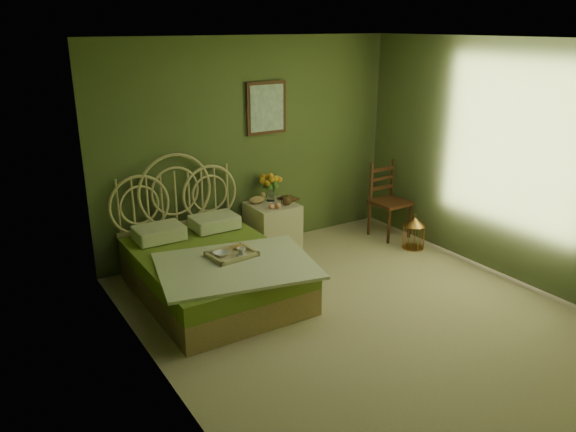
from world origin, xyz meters
TOP-DOWN VIEW (x-y plane):
  - floor at (0.00, 0.00)m, footprint 4.50×4.50m
  - ceiling at (0.00, 0.00)m, footprint 4.50×4.50m
  - wall_back at (0.00, 2.25)m, footprint 4.00×0.00m
  - wall_left at (-2.00, 0.00)m, footprint 0.00×4.50m
  - wall_right at (2.00, 0.00)m, footprint 0.00×4.50m
  - wall_art at (0.21, 2.22)m, footprint 0.54×0.04m
  - bed at (-1.04, 1.25)m, footprint 1.70×2.15m
  - nightstand at (0.12, 1.95)m, footprint 0.56×0.56m
  - chair at (1.70, 1.62)m, footprint 0.46×0.46m
  - birdcage at (1.68, 1.05)m, footprint 0.27×0.27m
  - book_lower at (0.29, 1.96)m, footprint 0.23×0.27m
  - book_upper at (0.29, 1.96)m, footprint 0.17×0.22m
  - cereal_bowl at (-1.03, 1.03)m, footprint 0.17×0.17m
  - coffee_cup at (-0.85, 0.92)m, footprint 0.10×0.10m

SIDE VIEW (x-z plane):
  - floor at x=0.00m, z-range 0.00..0.00m
  - birdcage at x=1.68m, z-range 0.00..0.41m
  - bed at x=-1.04m, z-range -0.37..0.96m
  - nightstand at x=0.12m, z-range -0.15..0.89m
  - cereal_bowl at x=-1.03m, z-range 0.51..0.55m
  - coffee_cup at x=-0.85m, z-range 0.51..0.60m
  - chair at x=1.70m, z-range 0.05..1.06m
  - book_lower at x=0.29m, z-range 0.61..0.64m
  - book_upper at x=0.29m, z-range 0.64..0.65m
  - wall_back at x=0.00m, z-range -0.70..3.30m
  - wall_left at x=-2.00m, z-range -0.95..3.55m
  - wall_right at x=2.00m, z-range -0.95..3.55m
  - wall_art at x=0.21m, z-range 1.43..2.07m
  - ceiling at x=0.00m, z-range 2.60..2.60m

